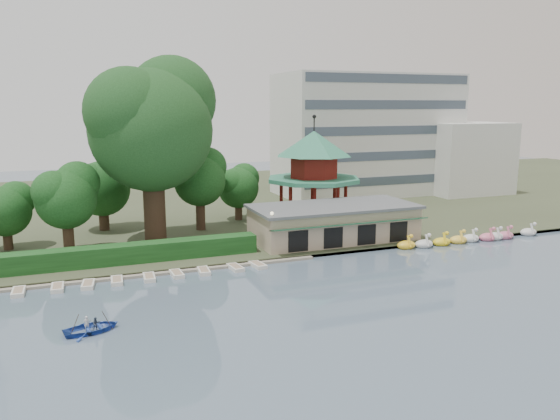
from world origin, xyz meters
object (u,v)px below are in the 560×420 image
dock (140,274)px  big_tree (152,121)px  boathouse (334,222)px  pavilion (314,167)px  rowboat_with_passengers (91,324)px

dock → big_tree: (3.18, 11.01, 13.57)m
dock → boathouse: (22.00, 4.77, 2.25)m
dock → pavilion: (24.00, 14.80, 7.36)m
pavilion → boathouse: bearing=-101.3°
dock → boathouse: size_ratio=1.83×
boathouse → rowboat_with_passengers: size_ratio=3.22×
dock → boathouse: boathouse is taller
boathouse → rowboat_with_passengers: (-26.65, -16.52, -1.83)m
dock → pavilion: size_ratio=2.52×
dock → pavilion: 29.14m
boathouse → big_tree: big_tree is taller
pavilion → rowboat_with_passengers: pavilion is taller
rowboat_with_passengers → boathouse: bearing=31.8°
pavilion → big_tree: bearing=-169.7°
dock → big_tree: big_tree is taller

